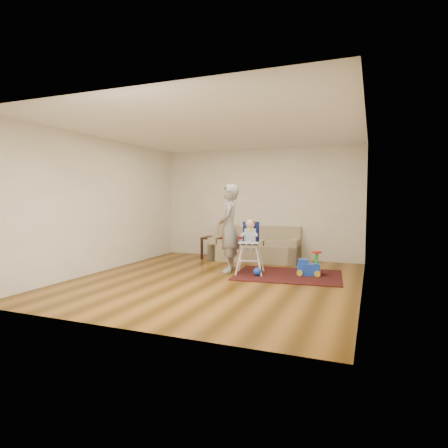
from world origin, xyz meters
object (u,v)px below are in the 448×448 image
at_px(side_table, 215,248).
at_px(ride_on_toy, 309,263).
at_px(toy_ball, 257,272).
at_px(sofa, 255,244).
at_px(adult, 229,228).
at_px(high_chair, 250,248).

xyz_separation_m(side_table, ride_on_toy, (2.49, -1.22, -0.02)).
bearing_deg(toy_ball, sofa, 108.67).
bearing_deg(adult, sofa, 160.71).
bearing_deg(sofa, side_table, -178.83).
xyz_separation_m(toy_ball, adult, (-0.69, 0.27, 0.79)).
bearing_deg(adult, toy_ball, 53.23).
distance_m(sofa, adult, 1.54).
relative_size(ride_on_toy, adult, 0.26).
xyz_separation_m(sofa, side_table, (-1.01, -0.07, -0.14)).
bearing_deg(ride_on_toy, side_table, 147.05).
height_order(sofa, toy_ball, sofa).
relative_size(sofa, side_table, 3.99).
xyz_separation_m(side_table, high_chair, (1.39, -1.47, 0.26)).
height_order(side_table, adult, adult).
relative_size(side_table, ride_on_toy, 1.14).
bearing_deg(adult, side_table, -161.94).
bearing_deg(ride_on_toy, sofa, 132.06).
xyz_separation_m(side_table, adult, (0.91, -1.39, 0.62)).
bearing_deg(side_table, high_chair, -46.70).
distance_m(toy_ball, high_chair, 0.51).
bearing_deg(adult, ride_on_toy, 80.83).
bearing_deg(sofa, adult, -96.84).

